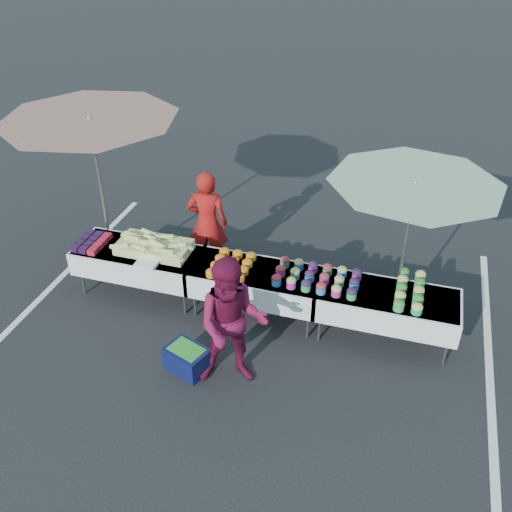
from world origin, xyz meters
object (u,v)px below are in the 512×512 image
(umbrella_left, at_px, (92,133))
(customer, at_px, (232,324))
(storage_bin, at_px, (187,359))
(umbrella_right, at_px, (413,196))
(table_right, at_px, (387,304))
(table_left, at_px, (139,260))
(table_center, at_px, (256,281))
(vendor, at_px, (207,223))

(umbrella_left, bearing_deg, customer, -33.05)
(storage_bin, bearing_deg, umbrella_right, 55.33)
(umbrella_right, bearing_deg, table_right, -103.87)
(customer, height_order, storage_bin, customer)
(table_left, distance_m, table_center, 1.80)
(table_left, xyz_separation_m, storage_bin, (1.29, -1.32, -0.41))
(umbrella_left, bearing_deg, table_center, -9.09)
(table_left, height_order, customer, customer)
(table_center, distance_m, umbrella_left, 3.07)
(umbrella_left, bearing_deg, table_right, -5.31)
(table_center, bearing_deg, umbrella_right, 11.90)
(umbrella_right, bearing_deg, storage_bin, -144.57)
(vendor, bearing_deg, table_right, 151.97)
(vendor, bearing_deg, umbrella_left, 5.37)
(vendor, relative_size, customer, 0.97)
(storage_bin, bearing_deg, vendor, 123.33)
(umbrella_left, height_order, storage_bin, umbrella_left)
(vendor, distance_m, umbrella_right, 3.18)
(customer, distance_m, umbrella_left, 3.41)
(table_left, relative_size, table_center, 1.00)
(customer, distance_m, storage_bin, 0.94)
(storage_bin, bearing_deg, table_right, 49.54)
(table_center, xyz_separation_m, umbrella_left, (-2.50, 0.40, 1.73))
(vendor, xyz_separation_m, umbrella_right, (2.93, -0.44, 1.15))
(table_center, bearing_deg, table_left, 180.00)
(table_left, xyz_separation_m, umbrella_left, (-0.70, 0.40, 1.73))
(customer, height_order, umbrella_left, umbrella_left)
(table_right, distance_m, umbrella_left, 4.65)
(table_right, xyz_separation_m, storage_bin, (-2.31, -1.32, -0.41))
(table_center, height_order, storage_bin, table_center)
(customer, relative_size, storage_bin, 2.86)
(table_left, height_order, table_center, same)
(storage_bin, bearing_deg, umbrella_left, 159.06)
(table_left, bearing_deg, umbrella_right, 6.17)
(customer, relative_size, umbrella_right, 0.69)
(customer, bearing_deg, vendor, 101.29)
(customer, bearing_deg, umbrella_left, 130.37)
(vendor, bearing_deg, storage_bin, 91.99)
(vendor, height_order, customer, customer)
(table_center, height_order, umbrella_left, umbrella_left)
(table_left, relative_size, table_right, 1.00)
(table_center, xyz_separation_m, table_right, (1.80, 0.00, 0.00))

